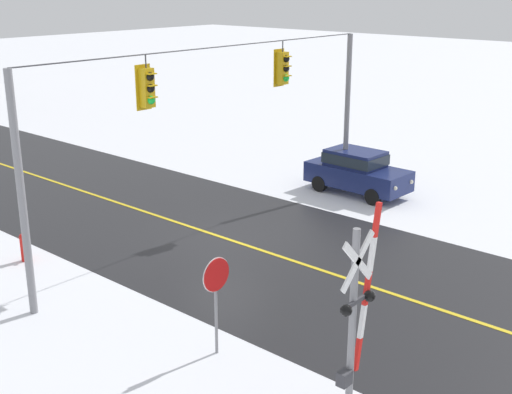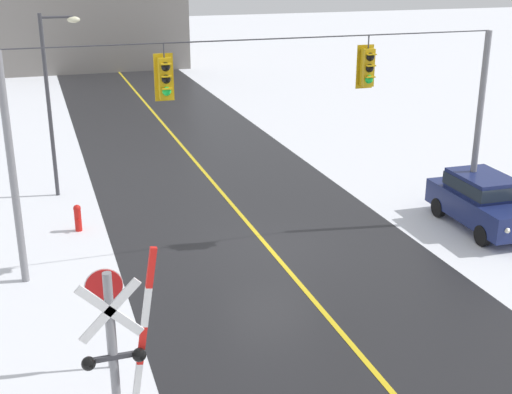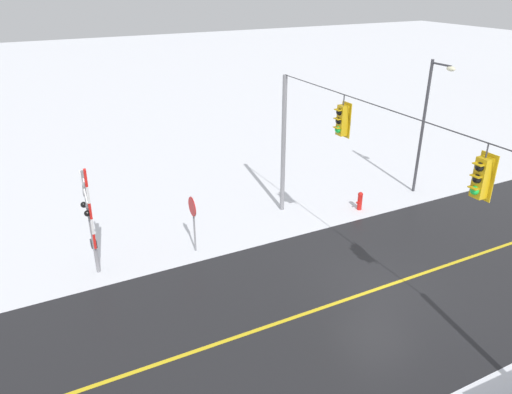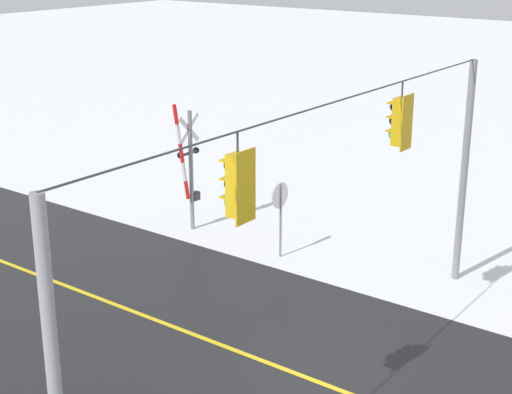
{
  "view_description": "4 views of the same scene",
  "coord_description": "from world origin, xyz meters",
  "px_view_note": "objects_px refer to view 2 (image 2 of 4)",
  "views": [
    {
      "loc": [
        -15.02,
        -14.62,
        8.12
      ],
      "look_at": [
        -1.51,
        -2.75,
        2.37
      ],
      "focal_mm": 47.67,
      "sensor_mm": 36.0,
      "label": 1
    },
    {
      "loc": [
        -6.28,
        -17.88,
        8.39
      ],
      "look_at": [
        -1.1,
        -2.09,
        2.47
      ],
      "focal_mm": 48.07,
      "sensor_mm": 36.0,
      "label": 2
    },
    {
      "loc": [
        10.44,
        -10.22,
        9.97
      ],
      "look_at": [
        -3.78,
        -2.99,
        2.58
      ],
      "focal_mm": 33.78,
      "sensor_mm": 36.0,
      "label": 3
    },
    {
      "loc": [
        12.73,
        7.67,
        9.18
      ],
      "look_at": [
        -1.55,
        -3.01,
        3.28
      ],
      "focal_mm": 54.86,
      "sensor_mm": 36.0,
      "label": 4
    }
  ],
  "objects_px": {
    "parked_car_navy": "(482,199)",
    "fire_hydrant": "(78,217)",
    "streetlamp_near": "(53,89)",
    "railroad_crossing": "(119,376)",
    "stop_sign": "(105,297)"
  },
  "relations": [
    {
      "from": "parked_car_navy",
      "to": "streetlamp_near",
      "type": "relative_size",
      "value": 0.65
    },
    {
      "from": "streetlamp_near",
      "to": "stop_sign",
      "type": "bearing_deg",
      "value": -88.7
    },
    {
      "from": "parked_car_navy",
      "to": "fire_hydrant",
      "type": "bearing_deg",
      "value": 163.27
    },
    {
      "from": "stop_sign",
      "to": "fire_hydrant",
      "type": "height_order",
      "value": "stop_sign"
    },
    {
      "from": "stop_sign",
      "to": "railroad_crossing",
      "type": "height_order",
      "value": "railroad_crossing"
    },
    {
      "from": "streetlamp_near",
      "to": "fire_hydrant",
      "type": "height_order",
      "value": "streetlamp_near"
    },
    {
      "from": "streetlamp_near",
      "to": "fire_hydrant",
      "type": "distance_m",
      "value": 5.12
    },
    {
      "from": "railroad_crossing",
      "to": "parked_car_navy",
      "type": "bearing_deg",
      "value": 32.89
    },
    {
      "from": "stop_sign",
      "to": "parked_car_navy",
      "type": "bearing_deg",
      "value": 19.55
    },
    {
      "from": "stop_sign",
      "to": "streetlamp_near",
      "type": "xyz_separation_m",
      "value": [
        -0.27,
        11.91,
        2.2
      ]
    },
    {
      "from": "streetlamp_near",
      "to": "parked_car_navy",
      "type": "bearing_deg",
      "value": -30.66
    },
    {
      "from": "parked_car_navy",
      "to": "fire_hydrant",
      "type": "distance_m",
      "value": 12.97
    },
    {
      "from": "railroad_crossing",
      "to": "fire_hydrant",
      "type": "xyz_separation_m",
      "value": [
        0.14,
        11.85,
        -1.78
      ]
    },
    {
      "from": "railroad_crossing",
      "to": "streetlamp_near",
      "type": "bearing_deg",
      "value": 90.38
    },
    {
      "from": "stop_sign",
      "to": "fire_hydrant",
      "type": "xyz_separation_m",
      "value": [
        -0.02,
        8.13,
        -1.25
      ]
    }
  ]
}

